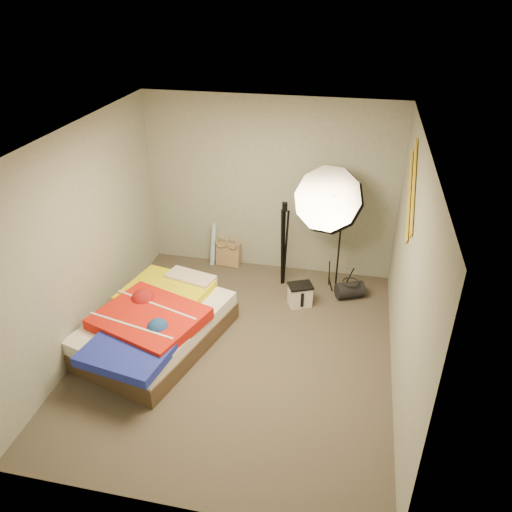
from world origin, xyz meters
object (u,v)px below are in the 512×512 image
(wrapping_roll, at_px, (213,245))
(bed, at_px, (155,325))
(duffel_bag, at_px, (350,290))
(photo_umbrella, at_px, (329,201))
(camera_tripod, at_px, (284,239))
(tote_bag, at_px, (228,254))
(camera_case, at_px, (300,296))

(wrapping_roll, height_order, bed, wrapping_roll)
(duffel_bag, distance_m, photo_umbrella, 1.28)
(photo_umbrella, height_order, camera_tripod, photo_umbrella)
(wrapping_roll, height_order, camera_tripod, camera_tripod)
(tote_bag, height_order, camera_tripod, camera_tripod)
(tote_bag, distance_m, photo_umbrella, 1.89)
(photo_umbrella, xyz_separation_m, camera_tripod, (-0.57, 0.04, -0.62))
(wrapping_roll, bearing_deg, camera_tripod, -17.24)
(tote_bag, xyz_separation_m, photo_umbrella, (1.45, -0.39, 1.15))
(duffel_bag, relative_size, photo_umbrella, 0.20)
(duffel_bag, relative_size, camera_tripod, 0.30)
(photo_umbrella, bearing_deg, duffel_bag, -17.74)
(bed, bearing_deg, camera_tripod, 52.00)
(tote_bag, relative_size, photo_umbrella, 0.19)
(wrapping_roll, xyz_separation_m, bed, (-0.14, -1.94, -0.05))
(wrapping_roll, distance_m, duffel_bag, 2.12)
(duffel_bag, height_order, photo_umbrella, photo_umbrella)
(tote_bag, relative_size, camera_tripod, 0.29)
(duffel_bag, bearing_deg, camera_tripod, 147.58)
(camera_tripod, bearing_deg, tote_bag, 158.55)
(camera_case, bearing_deg, bed, -167.80)
(camera_case, bearing_deg, photo_umbrella, 35.15)
(photo_umbrella, bearing_deg, tote_bag, 165.04)
(bed, bearing_deg, duffel_bag, 33.22)
(wrapping_roll, bearing_deg, duffel_bag, -13.85)
(tote_bag, bearing_deg, bed, -94.45)
(camera_case, distance_m, photo_umbrella, 1.29)
(camera_case, xyz_separation_m, duffel_bag, (0.64, 0.31, -0.03))
(wrapping_roll, bearing_deg, bed, -94.09)
(tote_bag, height_order, bed, bed)
(camera_case, distance_m, duffel_bag, 0.71)
(camera_tripod, bearing_deg, bed, -128.00)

